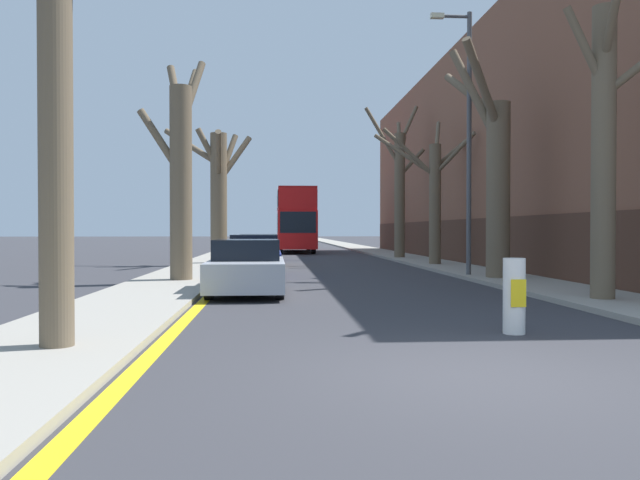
% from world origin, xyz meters
% --- Properties ---
extents(ground_plane, '(300.00, 300.00, 0.00)m').
position_xyz_m(ground_plane, '(0.00, 0.00, 0.00)').
color(ground_plane, '#333338').
extents(sidewalk_left, '(2.53, 120.00, 0.12)m').
position_xyz_m(sidewalk_left, '(-5.22, 50.00, 0.06)').
color(sidewalk_left, gray).
rests_on(sidewalk_left, ground).
extents(sidewalk_right, '(2.53, 120.00, 0.12)m').
position_xyz_m(sidewalk_right, '(5.22, 50.00, 0.06)').
color(sidewalk_right, gray).
rests_on(sidewalk_right, ground).
extents(building_facade_right, '(10.08, 39.86, 10.52)m').
position_xyz_m(building_facade_right, '(11.47, 23.76, 5.25)').
color(building_facade_right, brown).
rests_on(building_facade_right, ground).
extents(kerb_line_stripe, '(0.24, 120.00, 0.01)m').
position_xyz_m(kerb_line_stripe, '(-3.77, 50.00, 0.00)').
color(kerb_line_stripe, yellow).
rests_on(kerb_line_stripe, ground).
extents(street_tree_left_0, '(3.93, 2.27, 7.91)m').
position_xyz_m(street_tree_left_0, '(-4.94, 1.56, 3.38)').
color(street_tree_left_0, brown).
rests_on(street_tree_left_0, ground).
extents(street_tree_left_1, '(2.02, 2.08, 6.96)m').
position_xyz_m(street_tree_left_1, '(-4.99, 12.41, 3.36)').
color(street_tree_left_1, brown).
rests_on(street_tree_left_1, ground).
extents(street_tree_left_2, '(4.17, 3.65, 6.38)m').
position_xyz_m(street_tree_left_2, '(-4.73, 22.03, 3.46)').
color(street_tree_left_2, brown).
rests_on(street_tree_left_2, ground).
extents(street_tree_right_0, '(2.31, 2.84, 7.74)m').
position_xyz_m(street_tree_right_0, '(4.95, 6.31, 3.56)').
color(street_tree_right_0, brown).
rests_on(street_tree_right_0, ground).
extents(street_tree_right_1, '(2.08, 4.58, 7.53)m').
position_xyz_m(street_tree_right_1, '(4.77, 12.58, 3.39)').
color(street_tree_right_1, brown).
rests_on(street_tree_right_1, ground).
extents(street_tree_right_2, '(5.32, 3.84, 6.82)m').
position_xyz_m(street_tree_right_2, '(4.92, 20.49, 3.38)').
color(street_tree_right_2, brown).
rests_on(street_tree_right_2, ground).
extents(street_tree_right_3, '(3.53, 1.67, 8.51)m').
position_xyz_m(street_tree_right_3, '(4.72, 27.23, 4.02)').
color(street_tree_right_3, brown).
rests_on(street_tree_right_3, ground).
extents(double_decker_bus, '(2.62, 10.43, 4.49)m').
position_xyz_m(double_decker_bus, '(-0.62, 38.87, 2.54)').
color(double_decker_bus, red).
rests_on(double_decker_bus, ground).
extents(parked_car_0, '(1.85, 4.08, 1.37)m').
position_xyz_m(parked_car_0, '(-2.87, 9.07, 0.66)').
color(parked_car_0, '#9EA3AD').
rests_on(parked_car_0, ground).
extents(parked_car_1, '(1.84, 4.12, 1.45)m').
position_xyz_m(parked_car_1, '(-2.87, 15.40, 0.68)').
color(parked_car_1, navy).
rests_on(parked_car_1, ground).
extents(parked_car_2, '(1.86, 3.97, 1.43)m').
position_xyz_m(parked_car_2, '(-2.87, 21.66, 0.67)').
color(parked_car_2, olive).
rests_on(parked_car_2, ground).
extents(parked_car_3, '(1.87, 4.53, 1.27)m').
position_xyz_m(parked_car_3, '(-2.87, 27.31, 0.61)').
color(parked_car_3, navy).
rests_on(parked_car_3, ground).
extents(lamp_post, '(1.40, 0.20, 8.88)m').
position_xyz_m(lamp_post, '(4.24, 13.77, 4.91)').
color(lamp_post, '#4C4F54').
rests_on(lamp_post, ground).
extents(traffic_bollard, '(0.34, 0.35, 1.18)m').
position_xyz_m(traffic_bollard, '(1.53, 2.73, 0.59)').
color(traffic_bollard, white).
rests_on(traffic_bollard, ground).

